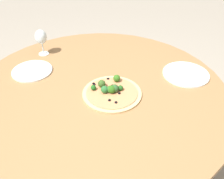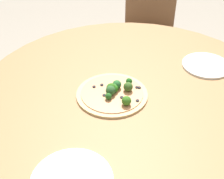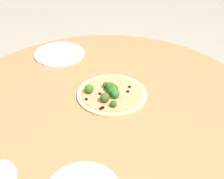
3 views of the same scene
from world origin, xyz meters
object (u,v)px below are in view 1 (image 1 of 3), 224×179
Objects in this scene: pizza at (111,91)px; plate_near at (186,74)px; plate_far at (32,71)px; wine_glass at (41,38)px.

pizza is 0.46m from plate_near.
plate_near is 0.89m from plate_far.
wine_glass is 0.64× the size of plate_near.
plate_far is at bearing -177.01° from wine_glass.
wine_glass is at bearing 83.46° from plate_near.
pizza reaches higher than plate_far.
plate_near and plate_far have the same top height.
wine_glass is 0.72× the size of plate_far.
pizza is at bearing 121.28° from plate_near.
pizza is 1.16× the size of plate_near.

